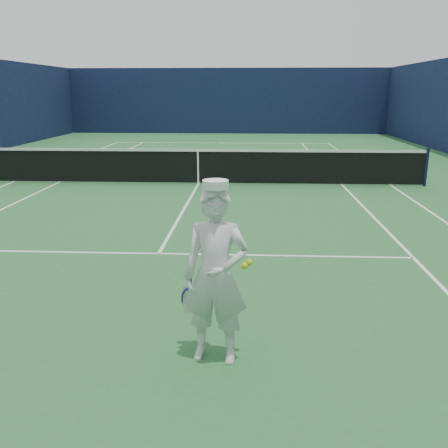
# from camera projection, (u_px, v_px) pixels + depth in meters

# --- Properties ---
(ground) EXTENTS (80.00, 80.00, 0.00)m
(ground) POSITION_uv_depth(u_px,v_px,m) (198.00, 184.00, 14.36)
(ground) COLOR #25632F
(ground) RESTS_ON ground
(court_markings) EXTENTS (11.03, 23.83, 0.01)m
(court_markings) POSITION_uv_depth(u_px,v_px,m) (198.00, 184.00, 14.36)
(court_markings) COLOR white
(court_markings) RESTS_ON ground
(windscreen_fence) EXTENTS (20.12, 36.12, 4.00)m
(windscreen_fence) POSITION_uv_depth(u_px,v_px,m) (197.00, 113.00, 13.85)
(windscreen_fence) COLOR #0E1635
(windscreen_fence) RESTS_ON ground
(tennis_net) EXTENTS (12.88, 0.09, 1.07)m
(tennis_net) POSITION_uv_depth(u_px,v_px,m) (198.00, 165.00, 14.22)
(tennis_net) COLOR #141E4C
(tennis_net) RESTS_ON ground
(tennis_player) EXTENTS (0.75, 0.56, 1.80)m
(tennis_player) POSITION_uv_depth(u_px,v_px,m) (216.00, 275.00, 4.78)
(tennis_player) COLOR silver
(tennis_player) RESTS_ON ground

